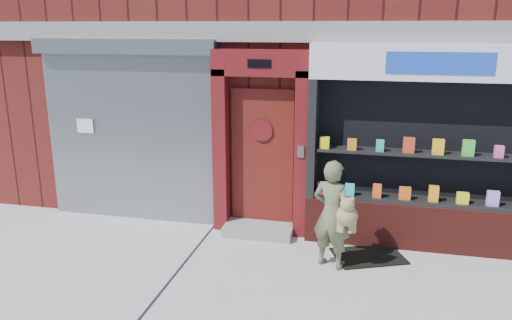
% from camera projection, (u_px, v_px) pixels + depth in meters
% --- Properties ---
extents(ground, '(80.00, 80.00, 0.00)m').
position_uv_depth(ground, '(287.00, 293.00, 6.25)').
color(ground, '#9E9E99').
rests_on(ground, ground).
extents(shutter_bay, '(3.10, 0.30, 3.04)m').
position_uv_depth(shutter_bay, '(130.00, 120.00, 8.26)').
color(shutter_bay, gray).
rests_on(shutter_bay, ground).
extents(red_door_bay, '(1.52, 0.58, 2.90)m').
position_uv_depth(red_door_bay, '(261.00, 144.00, 7.78)').
color(red_door_bay, '#510E10').
rests_on(red_door_bay, ground).
extents(pharmacy_bay, '(3.50, 0.41, 3.00)m').
position_uv_depth(pharmacy_bay, '(429.00, 159.00, 7.22)').
color(pharmacy_bay, '#5A1B15').
rests_on(pharmacy_bay, ground).
extents(woman, '(0.68, 0.55, 1.52)m').
position_uv_depth(woman, '(333.00, 214.00, 6.74)').
color(woman, '#5D6341').
rests_on(woman, ground).
extents(doormat, '(1.16, 1.01, 0.02)m').
position_uv_depth(doormat, '(368.00, 256.00, 7.22)').
color(doormat, black).
rests_on(doormat, ground).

